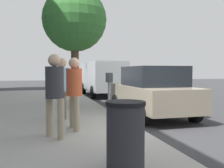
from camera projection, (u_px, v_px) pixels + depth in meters
ground_plane at (137, 132)px, 6.57m from camera, size 80.00×80.00×0.00m
sidewalk_slab at (16, 137)px, 5.77m from camera, size 28.00×6.00×0.15m
parking_meter at (109, 87)px, 6.72m from camera, size 0.36×0.12×1.41m
pedestrian_at_meter at (74, 87)px, 6.13m from camera, size 0.54×0.39×1.78m
pedestrian_bystander at (55, 88)px, 5.39m from camera, size 0.47×0.40×1.82m
parking_officer at (62, 84)px, 7.26m from camera, size 0.52×0.40×1.83m
parked_sedan_near at (151, 91)px, 8.90m from camera, size 4.41×1.99×1.77m
parked_van_far at (102, 77)px, 16.41m from camera, size 5.22×2.16×2.18m
street_tree at (75, 20)px, 10.22m from camera, size 2.62×2.62×4.88m
traffic_signal at (75, 56)px, 15.86m from camera, size 0.24×0.44×3.60m
trash_bin at (125, 135)px, 3.65m from camera, size 0.59×0.59×1.01m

